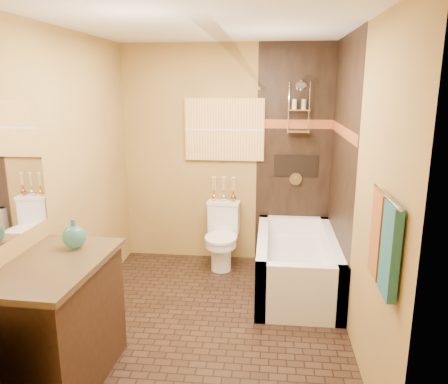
# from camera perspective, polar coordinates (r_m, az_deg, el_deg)

# --- Properties ---
(floor) EXTENTS (3.00, 3.00, 0.00)m
(floor) POSITION_cam_1_polar(r_m,az_deg,el_deg) (4.06, -1.96, -16.48)
(floor) COLOR black
(floor) RESTS_ON ground
(wall_left) EXTENTS (0.02, 3.00, 2.50)m
(wall_left) POSITION_cam_1_polar(r_m,az_deg,el_deg) (3.94, -19.66, 1.36)
(wall_left) COLOR #AD8C43
(wall_left) RESTS_ON floor
(wall_right) EXTENTS (0.02, 3.00, 2.50)m
(wall_right) POSITION_cam_1_polar(r_m,az_deg,el_deg) (3.62, 17.03, 0.51)
(wall_right) COLOR #AD8C43
(wall_right) RESTS_ON floor
(wall_back) EXTENTS (2.40, 0.02, 2.50)m
(wall_back) POSITION_cam_1_polar(r_m,az_deg,el_deg) (5.05, 0.31, 4.78)
(wall_back) COLOR #AD8C43
(wall_back) RESTS_ON floor
(wall_front) EXTENTS (2.40, 0.02, 2.50)m
(wall_front) POSITION_cam_1_polar(r_m,az_deg,el_deg) (2.18, -7.78, -7.79)
(wall_front) COLOR #AD8C43
(wall_front) RESTS_ON floor
(ceiling) EXTENTS (3.00, 3.00, 0.00)m
(ceiling) POSITION_cam_1_polar(r_m,az_deg,el_deg) (3.53, -2.31, 21.21)
(ceiling) COLOR silver
(ceiling) RESTS_ON wall_back
(alcove_tile_back) EXTENTS (0.85, 0.01, 2.50)m
(alcove_tile_back) POSITION_cam_1_polar(r_m,az_deg,el_deg) (5.02, 9.15, 4.55)
(alcove_tile_back) COLOR black
(alcove_tile_back) RESTS_ON wall_back
(alcove_tile_right) EXTENTS (0.01, 1.50, 2.50)m
(alcove_tile_right) POSITION_cam_1_polar(r_m,az_deg,el_deg) (4.34, 15.08, 2.80)
(alcove_tile_right) COLOR black
(alcove_tile_right) RESTS_ON wall_right
(mosaic_band_back) EXTENTS (0.85, 0.01, 0.10)m
(mosaic_band_back) POSITION_cam_1_polar(r_m,az_deg,el_deg) (4.97, 9.32, 8.75)
(mosaic_band_back) COLOR maroon
(mosaic_band_back) RESTS_ON alcove_tile_back
(mosaic_band_right) EXTENTS (0.01, 1.50, 0.10)m
(mosaic_band_right) POSITION_cam_1_polar(r_m,az_deg,el_deg) (4.29, 15.26, 7.66)
(mosaic_band_right) COLOR maroon
(mosaic_band_right) RESTS_ON alcove_tile_right
(alcove_niche) EXTENTS (0.50, 0.01, 0.25)m
(alcove_niche) POSITION_cam_1_polar(r_m,az_deg,el_deg) (5.04, 9.39, 3.41)
(alcove_niche) COLOR black
(alcove_niche) RESTS_ON alcove_tile_back
(shower_fixtures) EXTENTS (0.24, 0.33, 1.16)m
(shower_fixtures) POSITION_cam_1_polar(r_m,az_deg,el_deg) (4.87, 9.70, 9.17)
(shower_fixtures) COLOR silver
(shower_fixtures) RESTS_ON floor
(curtain_rod) EXTENTS (0.03, 1.55, 0.03)m
(curtain_rod) POSITION_cam_1_polar(r_m,az_deg,el_deg) (4.21, 4.82, 13.44)
(curtain_rod) COLOR silver
(curtain_rod) RESTS_ON wall_back
(towel_bar) EXTENTS (0.02, 0.55, 0.02)m
(towel_bar) POSITION_cam_1_polar(r_m,az_deg,el_deg) (2.57, 20.48, -0.52)
(towel_bar) COLOR silver
(towel_bar) RESTS_ON wall_right
(towel_teal) EXTENTS (0.05, 0.22, 0.52)m
(towel_teal) POSITION_cam_1_polar(r_m,az_deg,el_deg) (2.53, 20.89, -7.19)
(towel_teal) COLOR #1B4B5B
(towel_teal) RESTS_ON towel_bar
(towel_rust) EXTENTS (0.05, 0.22, 0.52)m
(towel_rust) POSITION_cam_1_polar(r_m,az_deg,el_deg) (2.77, 19.57, -5.28)
(towel_rust) COLOR brown
(towel_rust) RESTS_ON towel_bar
(sunset_painting) EXTENTS (0.90, 0.04, 0.70)m
(sunset_painting) POSITION_cam_1_polar(r_m,az_deg,el_deg) (4.99, 0.06, 8.14)
(sunset_painting) COLOR orange
(sunset_painting) RESTS_ON wall_back
(vanity_mirror) EXTENTS (0.01, 1.00, 0.90)m
(vanity_mirror) POSITION_cam_1_polar(r_m,az_deg,el_deg) (3.11, -27.03, 2.16)
(vanity_mirror) COLOR white
(vanity_mirror) RESTS_ON wall_left
(bathtub) EXTENTS (0.80, 1.50, 0.55)m
(bathtub) POSITION_cam_1_polar(r_m,az_deg,el_deg) (4.60, 9.42, -9.72)
(bathtub) COLOR white
(bathtub) RESTS_ON floor
(toilet) EXTENTS (0.38, 0.56, 0.73)m
(toilet) POSITION_cam_1_polar(r_m,az_deg,el_deg) (5.01, -0.24, -5.70)
(toilet) COLOR white
(toilet) RESTS_ON floor
(vanity) EXTENTS (0.67, 1.05, 0.91)m
(vanity) POSITION_cam_1_polar(r_m,az_deg,el_deg) (3.33, -21.03, -15.74)
(vanity) COLOR black
(vanity) RESTS_ON floor
(teal_bottle) EXTENTS (0.21, 0.21, 0.26)m
(teal_bottle) POSITION_cam_1_polar(r_m,az_deg,el_deg) (3.30, -19.01, -5.16)
(teal_bottle) COLOR #277774
(teal_bottle) RESTS_ON vanity
(bud_vases) EXTENTS (0.28, 0.06, 0.28)m
(bud_vases) POSITION_cam_1_polar(r_m,az_deg,el_deg) (5.02, -0.04, 0.48)
(bud_vases) COLOR gold
(bud_vases) RESTS_ON toilet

